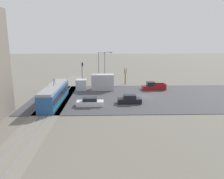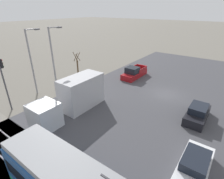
{
  "view_description": "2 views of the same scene",
  "coord_description": "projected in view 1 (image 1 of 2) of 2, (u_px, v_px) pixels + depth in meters",
  "views": [
    {
      "loc": [
        -43.02,
        8.18,
        11.16
      ],
      "look_at": [
        -0.56,
        6.8,
        1.74
      ],
      "focal_mm": 35.0,
      "sensor_mm": 36.0,
      "label": 1
    },
    {
      "loc": [
        -6.56,
        21.13,
        10.55
      ],
      "look_at": [
        2.87,
        8.22,
        3.07
      ],
      "focal_mm": 28.0,
      "sensor_mm": 36.0,
      "label": 2
    }
  ],
  "objects": [
    {
      "name": "street_lamp_mid_block",
      "position": [
        99.0,
        66.0,
        57.3
      ],
      "size": [
        0.36,
        1.95,
        8.35
      ],
      "color": "gray",
      "rests_on": "ground"
    },
    {
      "name": "box_truck",
      "position": [
        98.0,
        83.0,
        50.59
      ],
      "size": [
        2.53,
        8.7,
        3.62
      ],
      "color": "silver",
      "rests_on": "ground"
    },
    {
      "name": "rail_bed",
      "position": [
        60.0,
        97.0,
        44.09
      ],
      "size": [
        55.98,
        4.4,
        0.22
      ],
      "color": "gray",
      "rests_on": "ground"
    },
    {
      "name": "street_tree",
      "position": [
        125.0,
        77.0,
        57.37
      ],
      "size": [
        1.05,
        0.87,
        4.43
      ],
      "color": "brown",
      "rests_on": "ground"
    },
    {
      "name": "light_rail_tram",
      "position": [
        55.0,
        94.0,
        40.0
      ],
      "size": [
        14.62,
        2.63,
        4.38
      ],
      "color": "#235193",
      "rests_on": "ground"
    },
    {
      "name": "sedan_car_1",
      "position": [
        129.0,
        100.0,
        39.79
      ],
      "size": [
        1.84,
        4.31,
        1.59
      ],
      "color": "black",
      "rests_on": "ground"
    },
    {
      "name": "pickup_truck",
      "position": [
        153.0,
        87.0,
        51.06
      ],
      "size": [
        2.04,
        5.42,
        1.84
      ],
      "color": "maroon",
      "rests_on": "ground"
    },
    {
      "name": "traffic_light_pole",
      "position": [
        82.0,
        71.0,
        55.89
      ],
      "size": [
        0.28,
        0.47,
        5.87
      ],
      "color": "#47474C",
      "rests_on": "ground"
    },
    {
      "name": "ground_plane",
      "position": [
        145.0,
        97.0,
        44.65
      ],
      "size": [
        320.0,
        320.0,
        0.0
      ],
      "primitive_type": "plane",
      "color": "slate"
    },
    {
      "name": "road_surface",
      "position": [
        145.0,
        97.0,
        44.64
      ],
      "size": [
        22.38,
        45.56,
        0.08
      ],
      "color": "#424247",
      "rests_on": "ground"
    },
    {
      "name": "sedan_car_0",
      "position": [
        90.0,
        102.0,
        38.27
      ],
      "size": [
        1.88,
        4.72,
        1.47
      ],
      "rotation": [
        0.0,
        0.0,
        3.14
      ],
      "color": "silver",
      "rests_on": "ground"
    },
    {
      "name": "street_lamp_near_crossing",
      "position": [
        106.0,
        66.0,
        55.12
      ],
      "size": [
        0.36,
        1.95,
        8.58
      ],
      "color": "gray",
      "rests_on": "ground"
    }
  ]
}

